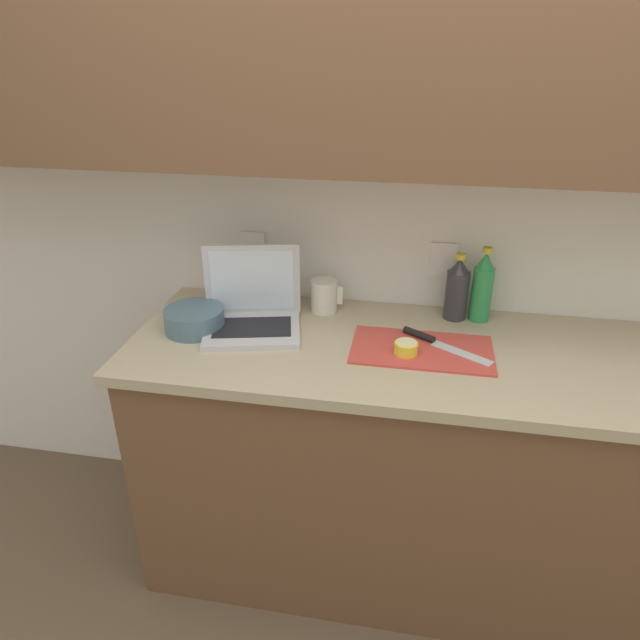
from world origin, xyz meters
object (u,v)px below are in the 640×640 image
(cutting_board, at_px, (421,349))
(measuring_cup, at_px, (324,296))
(bowl_white, at_px, (195,319))
(knife, at_px, (431,340))
(bottle_oil_tall, at_px, (457,289))
(laptop, at_px, (252,309))
(bottle_green_soda, at_px, (482,288))
(lemon_half_cut, at_px, (406,348))

(cutting_board, distance_m, measuring_cup, 0.42)
(measuring_cup, bearing_deg, bowl_white, -151.07)
(knife, bearing_deg, bottle_oil_tall, 101.28)
(knife, xyz_separation_m, bowl_white, (-0.76, -0.03, 0.02))
(measuring_cup, bearing_deg, cutting_board, -33.96)
(laptop, xyz_separation_m, bowl_white, (-0.18, -0.05, -0.02))
(bottle_green_soda, distance_m, measuring_cup, 0.53)
(bottle_green_soda, relative_size, measuring_cup, 2.26)
(knife, bearing_deg, bottle_green_soda, 84.45)
(measuring_cup, xyz_separation_m, bowl_white, (-0.39, -0.22, -0.02))
(cutting_board, xyz_separation_m, measuring_cup, (-0.34, 0.23, 0.05))
(bowl_white, bearing_deg, laptop, 16.57)
(knife, xyz_separation_m, bottle_oil_tall, (0.08, 0.21, 0.09))
(lemon_half_cut, height_order, bottle_oil_tall, bottle_oil_tall)
(bottle_green_soda, xyz_separation_m, bottle_oil_tall, (-0.08, 0.00, -0.01))
(laptop, height_order, bottle_oil_tall, laptop)
(cutting_board, distance_m, bottle_oil_tall, 0.29)
(bottle_oil_tall, bearing_deg, measuring_cup, -176.85)
(bottle_oil_tall, xyz_separation_m, bowl_white, (-0.84, -0.24, -0.07))
(lemon_half_cut, bearing_deg, cutting_board, 40.37)
(lemon_half_cut, relative_size, bottle_oil_tall, 0.31)
(cutting_board, height_order, bottle_green_soda, bottle_green_soda)
(bowl_white, bearing_deg, cutting_board, -1.05)
(laptop, distance_m, knife, 0.58)
(measuring_cup, bearing_deg, bottle_oil_tall, 3.15)
(lemon_half_cut, distance_m, measuring_cup, 0.40)
(cutting_board, xyz_separation_m, bowl_white, (-0.73, 0.01, 0.03))
(laptop, bearing_deg, bottle_green_soda, 0.88)
(cutting_board, xyz_separation_m, lemon_half_cut, (-0.04, -0.04, 0.02))
(knife, relative_size, bowl_white, 1.41)
(bottle_green_soda, height_order, measuring_cup, bottle_green_soda)
(lemon_half_cut, bearing_deg, measuring_cup, 137.96)
(bottle_green_soda, bearing_deg, lemon_half_cut, -128.42)
(lemon_half_cut, xyz_separation_m, bottle_green_soda, (0.23, 0.29, 0.09))
(cutting_board, relative_size, knife, 1.56)
(knife, height_order, measuring_cup, measuring_cup)
(laptop, relative_size, measuring_cup, 3.15)
(measuring_cup, bearing_deg, bottle_green_soda, 2.67)
(measuring_cup, bearing_deg, lemon_half_cut, -42.04)
(laptop, xyz_separation_m, bottle_green_soda, (0.74, 0.19, 0.06))
(laptop, height_order, lemon_half_cut, laptop)
(laptop, relative_size, cutting_board, 0.84)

